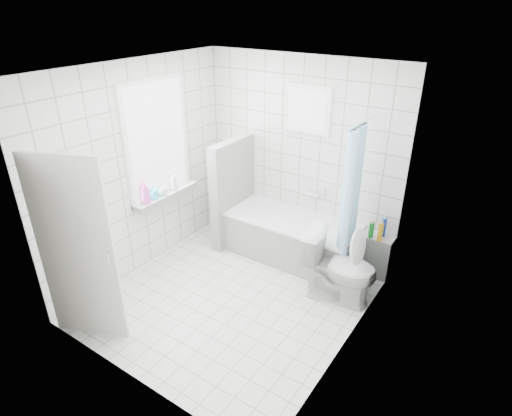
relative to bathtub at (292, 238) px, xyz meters
The scene contains 19 objects.
ground 1.17m from the bathtub, 96.71° to the right, with size 3.00×3.00×0.00m, color white.
ceiling 2.57m from the bathtub, 96.71° to the right, with size 3.00×3.00×0.00m, color white.
wall_back 1.08m from the bathtub, 109.45° to the left, with size 2.80×0.02×2.60m, color white.
wall_front 2.82m from the bathtub, 92.89° to the right, with size 2.80×0.02×2.60m, color white.
wall_left 2.15m from the bathtub, 143.72° to the right, with size 0.02×3.00×2.60m, color white.
wall_right 1.97m from the bathtub, 41.59° to the right, with size 0.02×3.00×2.60m, color white.
window_left 2.15m from the bathtub, 150.99° to the right, with size 0.01×0.90×1.40m, color white.
window_back 1.69m from the bathtub, 95.62° to the left, with size 0.50×0.01×0.50m, color white.
window_sill 1.76m from the bathtub, 150.23° to the right, with size 0.18×1.02×0.08m, color white.
door 2.74m from the bathtub, 112.58° to the right, with size 0.04×0.80×2.00m, color silver.
bathtub is the anchor object (origin of this frame).
partition_wall 1.04m from the bathtub, behind, with size 0.15×0.85×1.50m, color white.
tiled_ledge 1.10m from the bathtub, 13.36° to the left, with size 0.40×0.24×0.55m, color white.
toilet 1.02m from the bathtub, 27.89° to the right, with size 0.48×0.83×0.85m, color white.
curtain_rod 1.89m from the bathtub, ahead, with size 0.02×0.02×0.80m, color silver.
shower_curtain 1.16m from the bathtub, 10.80° to the right, with size 0.14×0.48×1.78m, color #54BBF7, non-canonical shape.
tub_faucet 0.66m from the bathtub, 73.38° to the left, with size 0.18×0.06×0.06m, color silver.
sill_bottles 1.88m from the bathtub, 145.94° to the right, with size 0.18×0.63×0.32m.
ledge_bottles 1.16m from the bathtub, 10.97° to the left, with size 0.18×0.19×0.25m.
Camera 1 is at (2.50, -3.24, 3.23)m, focal length 30.00 mm.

